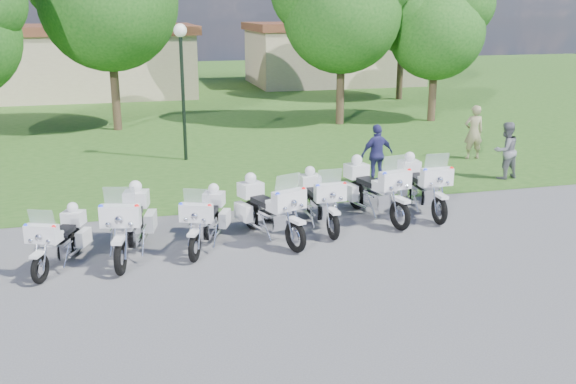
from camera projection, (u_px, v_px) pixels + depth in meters
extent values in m
plane|color=#545459|center=(284.00, 249.00, 14.12)|extent=(100.00, 100.00, 0.00)
cube|color=#2A551A|center=(177.00, 94.00, 39.23)|extent=(100.00, 48.00, 0.01)
torus|color=black|center=(40.00, 269.00, 12.32)|extent=(0.33, 0.60, 0.60)
torus|color=black|center=(75.00, 241.00, 13.76)|extent=(0.33, 0.60, 0.60)
cube|color=white|center=(38.00, 254.00, 12.22)|extent=(0.29, 0.42, 0.06)
cube|color=white|center=(42.00, 234.00, 12.34)|extent=(0.67, 0.44, 0.36)
cube|color=silver|center=(41.00, 218.00, 12.30)|extent=(0.50, 0.29, 0.33)
sphere|color=red|center=(54.00, 227.00, 12.21)|extent=(0.08, 0.08, 0.08)
sphere|color=#1426E5|center=(26.00, 226.00, 12.28)|extent=(0.08, 0.08, 0.08)
cube|color=silver|center=(59.00, 249.00, 13.03)|extent=(0.47, 0.58, 0.30)
cube|color=white|center=(52.00, 238.00, 12.74)|extent=(0.44, 0.54, 0.20)
cube|color=black|center=(63.00, 231.00, 13.20)|extent=(0.49, 0.62, 0.11)
cube|color=white|center=(84.00, 237.00, 13.56)|extent=(0.32, 0.49, 0.32)
cube|color=white|center=(60.00, 236.00, 13.63)|extent=(0.32, 0.49, 0.32)
cube|color=white|center=(74.00, 218.00, 13.64)|extent=(0.53, 0.49, 0.28)
sphere|color=white|center=(73.00, 207.00, 13.58)|extent=(0.23, 0.23, 0.23)
torus|color=black|center=(120.00, 257.00, 12.70)|extent=(0.29, 0.75, 0.73)
torus|color=black|center=(138.00, 227.00, 14.48)|extent=(0.29, 0.75, 0.73)
cube|color=white|center=(119.00, 240.00, 12.57)|extent=(0.29, 0.51, 0.08)
cube|color=white|center=(120.00, 216.00, 12.72)|extent=(0.83, 0.42, 0.44)
cube|color=silver|center=(120.00, 196.00, 12.68)|extent=(0.63, 0.26, 0.41)
sphere|color=red|center=(137.00, 207.00, 12.61)|extent=(0.10, 0.10, 0.10)
sphere|color=#1426E5|center=(101.00, 207.00, 12.59)|extent=(0.10, 0.10, 0.10)
cube|color=silver|center=(130.00, 235.00, 13.58)|extent=(0.49, 0.68, 0.37)
cube|color=white|center=(126.00, 222.00, 13.22)|extent=(0.46, 0.63, 0.24)
cube|color=black|center=(131.00, 214.00, 13.79)|extent=(0.51, 0.74, 0.13)
cube|color=white|center=(151.00, 221.00, 14.29)|extent=(0.31, 0.60, 0.39)
cube|color=white|center=(121.00, 221.00, 14.26)|extent=(0.31, 0.60, 0.39)
cube|color=white|center=(136.00, 199.00, 14.34)|extent=(0.61, 0.54, 0.35)
sphere|color=white|center=(135.00, 187.00, 14.26)|extent=(0.28, 0.28, 0.28)
torus|color=black|center=(195.00, 247.00, 13.35)|extent=(0.36, 0.64, 0.64)
torus|color=black|center=(214.00, 222.00, 14.90)|extent=(0.36, 0.64, 0.64)
cube|color=white|center=(194.00, 233.00, 13.24)|extent=(0.32, 0.45, 0.07)
cube|color=white|center=(196.00, 213.00, 13.37)|extent=(0.72, 0.48, 0.38)
cube|color=silver|center=(196.00, 197.00, 13.33)|extent=(0.54, 0.31, 0.36)
sphere|color=red|center=(209.00, 206.00, 13.22)|extent=(0.09, 0.09, 0.09)
sphere|color=#1426E5|center=(181.00, 205.00, 13.31)|extent=(0.09, 0.09, 0.09)
cube|color=silver|center=(205.00, 229.00, 14.11)|extent=(0.51, 0.62, 0.33)
cube|color=white|center=(202.00, 218.00, 13.80)|extent=(0.47, 0.58, 0.21)
cube|color=black|center=(208.00, 211.00, 14.30)|extent=(0.53, 0.67, 0.11)
cube|color=white|center=(225.00, 218.00, 14.68)|extent=(0.35, 0.53, 0.34)
cube|color=white|center=(200.00, 217.00, 14.76)|extent=(0.35, 0.53, 0.34)
cube|color=white|center=(214.00, 199.00, 14.77)|extent=(0.57, 0.53, 0.31)
sphere|color=white|center=(214.00, 189.00, 14.70)|extent=(0.25, 0.25, 0.25)
torus|color=black|center=(296.00, 237.00, 13.87)|extent=(0.38, 0.72, 0.72)
torus|color=black|center=(252.00, 215.00, 15.31)|extent=(0.38, 0.72, 0.72)
cube|color=white|center=(296.00, 221.00, 13.75)|extent=(0.34, 0.51, 0.07)
cube|color=white|center=(289.00, 200.00, 13.85)|extent=(0.81, 0.51, 0.43)
cube|color=silver|center=(287.00, 183.00, 13.80)|extent=(0.61, 0.33, 0.40)
sphere|color=red|center=(304.00, 189.00, 13.93)|extent=(0.10, 0.10, 0.10)
sphere|color=#1426E5|center=(278.00, 194.00, 13.56)|extent=(0.10, 0.10, 0.10)
cube|color=silver|center=(272.00, 220.00, 14.57)|extent=(0.55, 0.69, 0.36)
cube|color=white|center=(278.00, 207.00, 14.27)|extent=(0.51, 0.64, 0.23)
cube|color=black|center=(264.00, 202.00, 14.73)|extent=(0.57, 0.75, 0.13)
cube|color=white|center=(267.00, 207.00, 15.31)|extent=(0.37, 0.59, 0.38)
cube|color=white|center=(244.00, 212.00, 14.96)|extent=(0.37, 0.59, 0.38)
cube|color=white|center=(251.00, 189.00, 15.16)|extent=(0.63, 0.58, 0.34)
sphere|color=white|center=(250.00, 178.00, 15.08)|extent=(0.28, 0.28, 0.28)
torus|color=black|center=(333.00, 226.00, 14.63)|extent=(0.15, 0.68, 0.68)
torus|color=black|center=(310.00, 204.00, 16.21)|extent=(0.15, 0.68, 0.68)
cube|color=white|center=(334.00, 211.00, 14.51)|extent=(0.19, 0.45, 0.07)
cube|color=white|center=(330.00, 192.00, 14.64)|extent=(0.73, 0.26, 0.40)
cube|color=silver|center=(330.00, 177.00, 14.60)|extent=(0.57, 0.14, 0.38)
sphere|color=red|center=(345.00, 184.00, 14.62)|extent=(0.09, 0.09, 0.09)
sphere|color=#1426E5|center=(318.00, 186.00, 14.45)|extent=(0.09, 0.09, 0.09)
cube|color=silver|center=(321.00, 209.00, 15.41)|extent=(0.36, 0.57, 0.34)
cube|color=white|center=(324.00, 198.00, 15.09)|extent=(0.34, 0.53, 0.22)
cube|color=black|center=(317.00, 193.00, 15.59)|extent=(0.36, 0.63, 0.12)
cube|color=white|center=(323.00, 198.00, 16.11)|extent=(0.20, 0.53, 0.36)
cube|color=white|center=(300.00, 200.00, 15.95)|extent=(0.20, 0.53, 0.36)
cube|color=white|center=(310.00, 181.00, 16.08)|extent=(0.50, 0.42, 0.32)
sphere|color=white|center=(310.00, 171.00, 16.00)|extent=(0.26, 0.26, 0.26)
torus|color=black|center=(400.00, 215.00, 15.25)|extent=(0.31, 0.76, 0.75)
torus|color=black|center=(356.00, 195.00, 16.87)|extent=(0.31, 0.76, 0.75)
cube|color=white|center=(401.00, 200.00, 15.12)|extent=(0.30, 0.52, 0.08)
cube|color=white|center=(395.00, 180.00, 15.24)|extent=(0.84, 0.44, 0.45)
cube|color=silver|center=(394.00, 164.00, 15.19)|extent=(0.64, 0.27, 0.42)
sphere|color=red|center=(409.00, 170.00, 15.28)|extent=(0.10, 0.10, 0.10)
sphere|color=#1426E5|center=(385.00, 174.00, 14.97)|extent=(0.10, 0.10, 0.10)
cube|color=silver|center=(377.00, 199.00, 16.04)|extent=(0.51, 0.69, 0.38)
cube|color=white|center=(384.00, 187.00, 15.70)|extent=(0.48, 0.64, 0.25)
cube|color=black|center=(370.00, 182.00, 16.22)|extent=(0.52, 0.76, 0.13)
cube|color=white|center=(371.00, 188.00, 16.82)|extent=(0.32, 0.61, 0.40)
cube|color=white|center=(349.00, 191.00, 16.53)|extent=(0.32, 0.61, 0.40)
cube|color=white|center=(356.00, 171.00, 16.71)|extent=(0.62, 0.55, 0.36)
sphere|color=white|center=(357.00, 160.00, 16.63)|extent=(0.29, 0.29, 0.29)
torus|color=black|center=(439.00, 210.00, 15.66)|extent=(0.15, 0.73, 0.72)
torus|color=black|center=(408.00, 190.00, 17.37)|extent=(0.15, 0.73, 0.72)
cube|color=white|center=(441.00, 196.00, 15.53)|extent=(0.20, 0.48, 0.08)
cube|color=white|center=(437.00, 177.00, 15.67)|extent=(0.78, 0.27, 0.43)
cube|color=silver|center=(437.00, 161.00, 15.63)|extent=(0.61, 0.14, 0.41)
sphere|color=red|center=(452.00, 169.00, 15.63)|extent=(0.10, 0.10, 0.10)
sphere|color=#1426E5|center=(425.00, 170.00, 15.48)|extent=(0.10, 0.10, 0.10)
cube|color=silver|center=(423.00, 195.00, 16.50)|extent=(0.38, 0.61, 0.37)
cube|color=white|center=(428.00, 183.00, 16.15)|extent=(0.35, 0.57, 0.24)
cube|color=black|center=(418.00, 178.00, 16.70)|extent=(0.38, 0.67, 0.13)
cube|color=white|center=(422.00, 184.00, 17.24)|extent=(0.20, 0.56, 0.39)
cube|color=white|center=(400.00, 186.00, 17.10)|extent=(0.20, 0.56, 0.39)
cube|color=white|center=(409.00, 167.00, 17.23)|extent=(0.52, 0.44, 0.35)
sphere|color=white|center=(410.00, 157.00, 17.15)|extent=(0.28, 0.28, 0.28)
cylinder|color=black|center=(183.00, 99.00, 21.76)|extent=(0.12, 0.12, 4.24)
sphere|color=white|center=(180.00, 30.00, 21.13)|extent=(0.44, 0.44, 0.44)
cylinder|color=#38281C|center=(115.00, 84.00, 27.26)|extent=(0.36, 0.36, 3.92)
sphere|color=#174D15|center=(109.00, 2.00, 26.32)|extent=(5.70, 5.70, 5.70)
cylinder|color=#38281C|center=(340.00, 85.00, 28.69)|extent=(0.36, 0.36, 3.55)
sphere|color=#174D15|center=(342.00, 14.00, 27.84)|extent=(5.16, 5.16, 5.16)
cylinder|color=#38281C|center=(433.00, 89.00, 29.60)|extent=(0.36, 0.36, 2.97)
sphere|color=#174D15|center=(436.00, 32.00, 28.89)|extent=(4.32, 4.32, 4.32)
sphere|color=#174D15|center=(415.00, 13.00, 28.75)|extent=(3.24, 3.24, 3.24)
sphere|color=#174D15|center=(462.00, 4.00, 28.54)|extent=(2.97, 2.97, 2.97)
cylinder|color=#38281C|center=(401.00, 62.00, 36.44)|extent=(0.36, 0.36, 4.20)
cube|color=tan|center=(73.00, 65.00, 38.23)|extent=(14.00, 8.00, 3.60)
cube|color=brown|center=(69.00, 29.00, 37.66)|extent=(14.56, 8.32, 0.50)
cube|color=tan|center=(333.00, 57.00, 44.15)|extent=(11.00, 7.00, 3.60)
cube|color=brown|center=(334.00, 26.00, 43.58)|extent=(11.44, 7.28, 0.50)
imported|color=gray|center=(474.00, 132.00, 22.25)|extent=(0.73, 0.52, 1.88)
imported|color=slate|center=(505.00, 151.00, 19.69)|extent=(0.97, 0.82, 1.77)
imported|color=navy|center=(377.00, 154.00, 19.12)|extent=(1.11, 0.59, 1.80)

